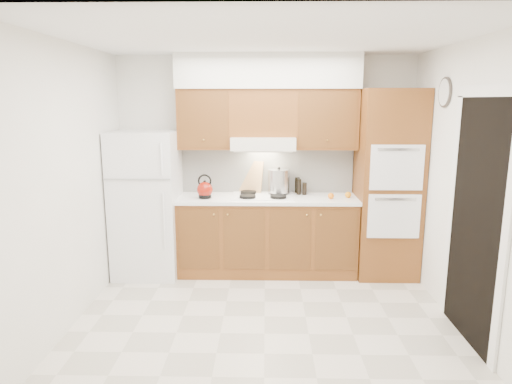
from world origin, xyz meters
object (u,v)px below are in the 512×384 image
(fridge, at_px, (147,204))
(stock_pot, at_px, (279,181))
(kettle, at_px, (205,190))
(oven_cabinet, at_px, (388,184))

(fridge, height_order, stock_pot, fridge)
(fridge, bearing_deg, stock_pot, 7.19)
(fridge, distance_m, kettle, 0.72)
(stock_pot, bearing_deg, fridge, -172.81)
(oven_cabinet, relative_size, stock_pot, 8.10)
(fridge, distance_m, stock_pot, 1.60)
(oven_cabinet, distance_m, kettle, 2.15)
(fridge, xyz_separation_m, stock_pot, (1.57, 0.20, 0.25))
(fridge, relative_size, stock_pot, 6.33)
(stock_pot, bearing_deg, oven_cabinet, -7.30)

